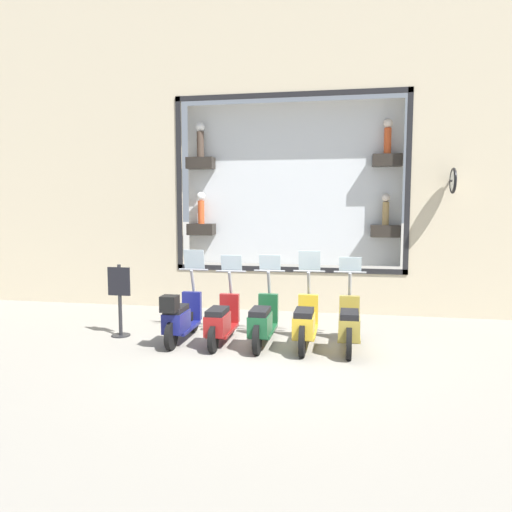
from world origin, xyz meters
name	(u,v)px	position (x,y,z in m)	size (l,w,h in m)	color
ground_plane	(264,353)	(0.00, 0.00, 0.00)	(120.00, 120.00, 0.00)	gray
building_facade	(290,122)	(3.60, 0.00, 4.48)	(1.20, 36.00, 8.77)	beige
scooter_olive_0	(349,325)	(0.42, -1.44, 0.45)	(1.81, 0.60, 1.57)	black
scooter_yellow_1	(305,323)	(0.42, -0.67, 0.45)	(1.81, 0.60, 1.67)	black
scooter_green_2	(263,322)	(0.42, 0.10, 0.44)	(1.81, 0.61, 1.58)	black
scooter_red_3	(221,321)	(0.41, 0.87, 0.42)	(1.79, 0.60, 1.56)	black
scooter_navy_4	(180,317)	(0.36, 1.64, 0.47)	(1.80, 0.60, 1.66)	black
shop_sign_post	(120,299)	(0.56, 2.94, 0.74)	(0.36, 0.45, 1.40)	#232326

